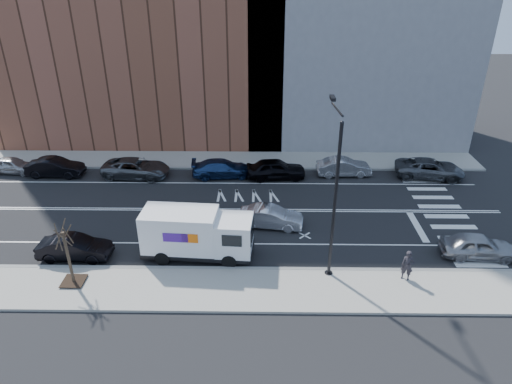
{
  "coord_description": "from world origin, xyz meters",
  "views": [
    {
      "loc": [
        3.22,
        -28.13,
        15.87
      ],
      "look_at": [
        2.82,
        0.08,
        1.4
      ],
      "focal_mm": 32.0,
      "sensor_mm": 36.0,
      "label": 1
    }
  ],
  "objects_px": {
    "far_parked_b": "(55,167)",
    "driving_sedan": "(271,217)",
    "near_parked_front": "(478,246)",
    "far_parked_a": "(12,165)",
    "pedestrian": "(407,266)",
    "fedex_van": "(196,233)"
  },
  "relations": [
    {
      "from": "fedex_van",
      "to": "far_parked_b",
      "type": "height_order",
      "value": "fedex_van"
    },
    {
      "from": "far_parked_b",
      "to": "near_parked_front",
      "type": "relative_size",
      "value": 1.05
    },
    {
      "from": "driving_sedan",
      "to": "far_parked_a",
      "type": "bearing_deg",
      "value": 76.48
    },
    {
      "from": "fedex_van",
      "to": "near_parked_front",
      "type": "height_order",
      "value": "fedex_van"
    },
    {
      "from": "far_parked_a",
      "to": "pedestrian",
      "type": "relative_size",
      "value": 2.23
    },
    {
      "from": "pedestrian",
      "to": "driving_sedan",
      "type": "bearing_deg",
      "value": 163.13
    },
    {
      "from": "fedex_van",
      "to": "driving_sedan",
      "type": "distance_m",
      "value": 5.66
    },
    {
      "from": "far_parked_a",
      "to": "pedestrian",
      "type": "distance_m",
      "value": 31.8
    },
    {
      "from": "far_parked_b",
      "to": "fedex_van",
      "type": "bearing_deg",
      "value": -129.45
    },
    {
      "from": "fedex_van",
      "to": "near_parked_front",
      "type": "relative_size",
      "value": 1.54
    },
    {
      "from": "far_parked_a",
      "to": "fedex_van",
      "type": "bearing_deg",
      "value": -119.26
    },
    {
      "from": "near_parked_front",
      "to": "fedex_van",
      "type": "bearing_deg",
      "value": 94.0
    },
    {
      "from": "far_parked_b",
      "to": "driving_sedan",
      "type": "height_order",
      "value": "far_parked_b"
    },
    {
      "from": "far_parked_b",
      "to": "driving_sedan",
      "type": "xyz_separation_m",
      "value": [
        17.43,
        -7.67,
        -0.06
      ]
    },
    {
      "from": "driving_sedan",
      "to": "pedestrian",
      "type": "bearing_deg",
      "value": -120.1
    },
    {
      "from": "far_parked_a",
      "to": "near_parked_front",
      "type": "height_order",
      "value": "near_parked_front"
    },
    {
      "from": "far_parked_b",
      "to": "pedestrian",
      "type": "relative_size",
      "value": 2.58
    },
    {
      "from": "far_parked_a",
      "to": "far_parked_b",
      "type": "height_order",
      "value": "far_parked_b"
    },
    {
      "from": "far_parked_a",
      "to": "near_parked_front",
      "type": "relative_size",
      "value": 0.91
    },
    {
      "from": "near_parked_front",
      "to": "pedestrian",
      "type": "height_order",
      "value": "pedestrian"
    },
    {
      "from": "far_parked_b",
      "to": "far_parked_a",
      "type": "bearing_deg",
      "value": 82.54
    },
    {
      "from": "driving_sedan",
      "to": "pedestrian",
      "type": "xyz_separation_m",
      "value": [
        7.33,
        -5.68,
        0.34
      ]
    }
  ]
}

